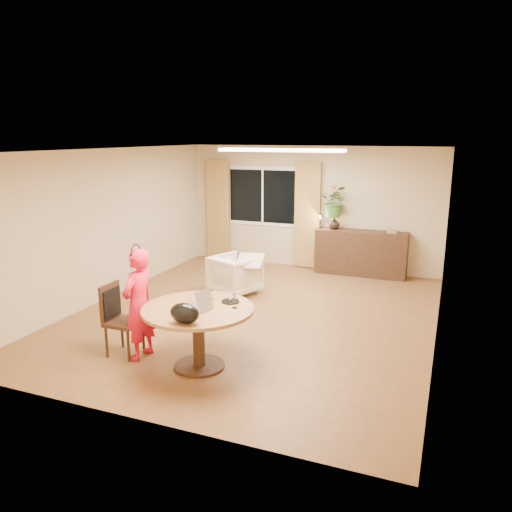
{
  "coord_description": "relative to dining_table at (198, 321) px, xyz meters",
  "views": [
    {
      "loc": [
        2.81,
        -7.03,
        2.83
      ],
      "look_at": [
        0.1,
        -0.2,
        1.03
      ],
      "focal_mm": 35.0,
      "sensor_mm": 36.0,
      "label": 1
    }
  ],
  "objects": [
    {
      "name": "wall_left",
      "position": [
        -2.79,
        1.97,
        0.69
      ],
      "size": [
        0.0,
        6.5,
        6.5
      ],
      "primitive_type": "plane",
      "rotation": [
        1.57,
        0.0,
        1.57
      ],
      "color": "tan",
      "rests_on": "floor"
    },
    {
      "name": "sideboard",
      "position": [
        1.1,
        4.98,
        -0.15
      ],
      "size": [
        1.84,
        0.45,
        0.92
      ],
      "primitive_type": "cube",
      "color": "black",
      "rests_on": "floor"
    },
    {
      "name": "dining_chair",
      "position": [
        -1.08,
        -0.03,
        -0.14
      ],
      "size": [
        0.46,
        0.42,
        0.95
      ],
      "primitive_type": null,
      "rotation": [
        0.0,
        0.0,
        0.01
      ],
      "color": "black",
      "rests_on": "floor"
    },
    {
      "name": "window",
      "position": [
        -1.14,
        5.2,
        0.89
      ],
      "size": [
        1.7,
        0.03,
        1.3
      ],
      "color": "white",
      "rests_on": "wall_back"
    },
    {
      "name": "dining_table",
      "position": [
        0.0,
        0.0,
        0.0
      ],
      "size": [
        1.37,
        1.37,
        0.78
      ],
      "color": "brown",
      "rests_on": "floor"
    },
    {
      "name": "curtain_right",
      "position": [
        -0.09,
        5.12,
        0.53
      ],
      "size": [
        0.55,
        0.08,
        2.25
      ],
      "primitive_type": "cube",
      "color": "brown",
      "rests_on": "wall_back"
    },
    {
      "name": "throw",
      "position": [
        -0.49,
        2.87,
        0.11
      ],
      "size": [
        0.55,
        0.63,
        0.03
      ],
      "primitive_type": null,
      "rotation": [
        0.0,
        0.0,
        0.2
      ],
      "color": "beige",
      "rests_on": "armchair"
    },
    {
      "name": "book_stack",
      "position": [
        1.7,
        4.98,
        0.35
      ],
      "size": [
        0.21,
        0.16,
        0.08
      ],
      "primitive_type": null,
      "rotation": [
        0.0,
        0.0,
        0.12
      ],
      "color": "brown",
      "rests_on": "sideboard"
    },
    {
      "name": "pot_lid",
      "position": [
        0.28,
        0.33,
        0.18
      ],
      "size": [
        0.27,
        0.27,
        0.04
      ],
      "primitive_type": null,
      "rotation": [
        0.0,
        0.0,
        -0.24
      ],
      "color": "white",
      "rests_on": "dining_table"
    },
    {
      "name": "child",
      "position": [
        -0.84,
        -0.02,
        0.11
      ],
      "size": [
        0.55,
        0.38,
        1.45
      ],
      "primitive_type": "imported",
      "rotation": [
        0.0,
        0.0,
        -1.64
      ],
      "color": "red",
      "rests_on": "floor"
    },
    {
      "name": "vase",
      "position": [
        0.52,
        4.98,
        0.43
      ],
      "size": [
        0.27,
        0.27,
        0.25
      ],
      "primitive_type": "imported",
      "rotation": [
        0.0,
        0.0,
        0.15
      ],
      "color": "black",
      "rests_on": "sideboard"
    },
    {
      "name": "wall_right",
      "position": [
        2.71,
        1.97,
        0.69
      ],
      "size": [
        0.0,
        6.5,
        6.5
      ],
      "primitive_type": "plane",
      "rotation": [
        1.57,
        0.0,
        -1.57
      ],
      "color": "tan",
      "rests_on": "floor"
    },
    {
      "name": "ceiling_panel",
      "position": [
        -0.04,
        3.17,
        1.95
      ],
      "size": [
        2.2,
        0.35,
        0.05
      ],
      "primitive_type": "cube",
      "color": "white",
      "rests_on": "ceiling"
    },
    {
      "name": "laptop",
      "position": [
        -0.05,
        -0.03,
        0.3
      ],
      "size": [
        0.44,
        0.34,
        0.26
      ],
      "primitive_type": null,
      "rotation": [
        0.0,
        0.0,
        -0.21
      ],
      "color": "#B7B7BC",
      "rests_on": "dining_table"
    },
    {
      "name": "wine_glass",
      "position": [
        0.42,
        0.16,
        0.26
      ],
      "size": [
        0.08,
        0.08,
        0.19
      ],
      "primitive_type": null,
      "rotation": [
        0.0,
        0.0,
        -0.16
      ],
      "color": "white",
      "rests_on": "dining_table"
    },
    {
      "name": "tumbler",
      "position": [
        -0.01,
        0.34,
        0.23
      ],
      "size": [
        0.08,
        0.08,
        0.12
      ],
      "primitive_type": null,
      "rotation": [
        0.0,
        0.0,
        -0.01
      ],
      "color": "white",
      "rests_on": "dining_table"
    },
    {
      "name": "armchair",
      "position": [
        -0.79,
        2.88,
        -0.26
      ],
      "size": [
        0.99,
        1.0,
        0.71
      ],
      "primitive_type": "imported",
      "rotation": [
        0.0,
        0.0,
        2.76
      ],
      "color": "beige",
      "rests_on": "floor"
    },
    {
      "name": "floor",
      "position": [
        -0.04,
        1.97,
        -0.61
      ],
      "size": [
        6.5,
        6.5,
        0.0
      ],
      "primitive_type": "plane",
      "color": "brown",
      "rests_on": "ground"
    },
    {
      "name": "curtain_left",
      "position": [
        -2.19,
        5.12,
        0.53
      ],
      "size": [
        0.55,
        0.08,
        2.25
      ],
      "primitive_type": "cube",
      "color": "brown",
      "rests_on": "wall_back"
    },
    {
      "name": "ceiling",
      "position": [
        -0.04,
        1.97,
        1.99
      ],
      "size": [
        6.5,
        6.5,
        0.0
      ],
      "primitive_type": "plane",
      "rotation": [
        3.14,
        0.0,
        0.0
      ],
      "color": "white",
      "rests_on": "wall_back"
    },
    {
      "name": "desk_lamp",
      "position": [
        0.24,
        4.93,
        0.46
      ],
      "size": [
        0.14,
        0.14,
        0.31
      ],
      "primitive_type": null,
      "rotation": [
        0.0,
        0.0,
        0.06
      ],
      "color": "black",
      "rests_on": "sideboard"
    },
    {
      "name": "handbag",
      "position": [
        0.11,
        -0.51,
        0.28
      ],
      "size": [
        0.39,
        0.27,
        0.24
      ],
      "primitive_type": null,
      "rotation": [
        0.0,
        0.0,
        0.19
      ],
      "color": "black",
      "rests_on": "dining_table"
    },
    {
      "name": "wall_back",
      "position": [
        -0.04,
        5.22,
        0.69
      ],
      "size": [
        5.5,
        0.0,
        5.5
      ],
      "primitive_type": "plane",
      "rotation": [
        1.57,
        0.0,
        0.0
      ],
      "color": "tan",
      "rests_on": "floor"
    },
    {
      "name": "bouquet",
      "position": [
        0.53,
        4.98,
        0.88
      ],
      "size": [
        0.61,
        0.53,
        0.66
      ],
      "primitive_type": "imported",
      "rotation": [
        0.0,
        0.0,
        -0.02
      ],
      "color": "#356F29",
      "rests_on": "vase"
    }
  ]
}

